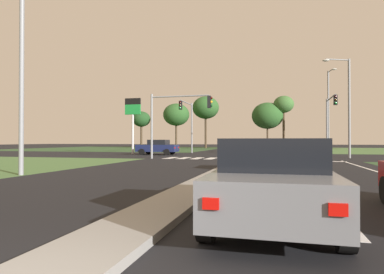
# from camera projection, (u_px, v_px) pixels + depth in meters

# --- Properties ---
(ground_plane) EXTENTS (200.00, 200.00, 0.00)m
(ground_plane) POSITION_uv_depth(u_px,v_px,m) (252.00, 156.00, 31.49)
(ground_plane) COLOR black
(grass_verge_far_left) EXTENTS (35.00, 35.00, 0.01)m
(grass_verge_far_left) POSITION_uv_depth(u_px,v_px,m) (122.00, 149.00, 61.53)
(grass_verge_far_left) COLOR #2D4C28
(grass_verge_far_left) RESTS_ON ground
(median_island_near) EXTENTS (1.20, 22.00, 0.14)m
(median_island_near) POSITION_uv_depth(u_px,v_px,m) (217.00, 176.00, 13.08)
(median_island_near) COLOR gray
(median_island_near) RESTS_ON ground
(median_island_far) EXTENTS (1.20, 36.00, 0.14)m
(median_island_far) POSITION_uv_depth(u_px,v_px,m) (263.00, 149.00, 55.71)
(median_island_far) COLOR gray
(median_island_far) RESTS_ON ground
(lane_dash_near) EXTENTS (0.14, 2.00, 0.01)m
(lane_dash_near) POSITION_uv_depth(u_px,v_px,m) (351.00, 225.00, 5.69)
(lane_dash_near) COLOR silver
(lane_dash_near) RESTS_ON ground
(lane_dash_second) EXTENTS (0.14, 2.00, 0.01)m
(lane_dash_second) POSITION_uv_depth(u_px,v_px,m) (313.00, 183.00, 11.50)
(lane_dash_second) COLOR silver
(lane_dash_second) RESTS_ON ground
(lane_dash_third) EXTENTS (0.14, 2.00, 0.01)m
(lane_dash_third) POSITION_uv_depth(u_px,v_px,m) (301.00, 169.00, 17.31)
(lane_dash_third) COLOR silver
(lane_dash_third) RESTS_ON ground
(lane_dash_fourth) EXTENTS (0.14, 2.00, 0.01)m
(lane_dash_fourth) POSITION_uv_depth(u_px,v_px,m) (295.00, 162.00, 23.13)
(lane_dash_fourth) COLOR silver
(lane_dash_fourth) RESTS_ON ground
(stop_bar_near) EXTENTS (6.40, 0.50, 0.01)m
(stop_bar_near) POSITION_uv_depth(u_px,v_px,m) (299.00, 161.00, 23.76)
(stop_bar_near) COLOR silver
(stop_bar_near) RESTS_ON ground
(crosswalk_bar_near) EXTENTS (0.70, 2.80, 0.01)m
(crosswalk_bar_near) POSITION_uv_depth(u_px,v_px,m) (171.00, 158.00, 28.03)
(crosswalk_bar_near) COLOR silver
(crosswalk_bar_near) RESTS_ON ground
(crosswalk_bar_second) EXTENTS (0.70, 2.80, 0.01)m
(crosswalk_bar_second) POSITION_uv_depth(u_px,v_px,m) (184.00, 158.00, 27.75)
(crosswalk_bar_second) COLOR silver
(crosswalk_bar_second) RESTS_ON ground
(crosswalk_bar_third) EXTENTS (0.70, 2.80, 0.01)m
(crosswalk_bar_third) POSITION_uv_depth(u_px,v_px,m) (197.00, 158.00, 27.46)
(crosswalk_bar_third) COLOR silver
(crosswalk_bar_third) RESTS_ON ground
(crosswalk_bar_fourth) EXTENTS (0.70, 2.80, 0.01)m
(crosswalk_bar_fourth) POSITION_uv_depth(u_px,v_px,m) (211.00, 158.00, 27.18)
(crosswalk_bar_fourth) COLOR silver
(crosswalk_bar_fourth) RESTS_ON ground
(crosswalk_bar_fifth) EXTENTS (0.70, 2.80, 0.01)m
(crosswalk_bar_fifth) POSITION_uv_depth(u_px,v_px,m) (225.00, 159.00, 26.89)
(crosswalk_bar_fifth) COLOR silver
(crosswalk_bar_fifth) RESTS_ON ground
(crosswalk_bar_sixth) EXTENTS (0.70, 2.80, 0.01)m
(crosswalk_bar_sixth) POSITION_uv_depth(u_px,v_px,m) (239.00, 159.00, 26.61)
(crosswalk_bar_sixth) COLOR silver
(crosswalk_bar_sixth) RESTS_ON ground
(car_grey_near) EXTENTS (2.07, 4.52, 1.49)m
(car_grey_near) POSITION_uv_depth(u_px,v_px,m) (273.00, 179.00, 5.91)
(car_grey_near) COLOR slate
(car_grey_near) RESTS_ON ground
(car_beige_second) EXTENTS (1.99, 4.33, 1.57)m
(car_beige_second) POSITION_uv_depth(u_px,v_px,m) (251.00, 144.00, 60.67)
(car_beige_second) COLOR #BCAD8E
(car_beige_second) RESTS_ON ground
(car_navy_third) EXTENTS (4.25, 2.06, 1.56)m
(car_navy_third) POSITION_uv_depth(u_px,v_px,m) (158.00, 147.00, 34.51)
(car_navy_third) COLOR #161E47
(car_navy_third) RESTS_ON ground
(car_teal_fourth) EXTENTS (2.06, 4.49, 1.47)m
(car_teal_fourth) POSITION_uv_depth(u_px,v_px,m) (275.00, 155.00, 15.75)
(car_teal_fourth) COLOR #19565B
(car_teal_fourth) RESTS_ON ground
(traffic_signal_far_left) EXTENTS (0.32, 5.16, 6.01)m
(traffic_signal_far_left) POSITION_uv_depth(u_px,v_px,m) (188.00, 117.00, 38.05)
(traffic_signal_far_left) COLOR gray
(traffic_signal_far_left) RESTS_ON ground
(traffic_signal_near_left) EXTENTS (5.13, 0.32, 5.27)m
(traffic_signal_near_left) POSITION_uv_depth(u_px,v_px,m) (174.00, 113.00, 26.53)
(traffic_signal_near_left) COLOR gray
(traffic_signal_near_left) RESTS_ON ground
(traffic_signal_far_right) EXTENTS (0.32, 5.79, 6.03)m
(traffic_signal_far_right) POSITION_uv_depth(u_px,v_px,m) (330.00, 114.00, 34.05)
(traffic_signal_far_right) COLOR gray
(traffic_signal_far_right) RESTS_ON ground
(street_lamp_near) EXTENTS (1.68, 1.54, 10.23)m
(street_lamp_near) POSITION_uv_depth(u_px,v_px,m) (22.00, 43.00, 14.23)
(street_lamp_near) COLOR gray
(street_lamp_near) RESTS_ON ground
(street_lamp_second) EXTENTS (2.33, 1.09, 8.38)m
(street_lamp_second) POSITION_uv_depth(u_px,v_px,m) (347.00, 102.00, 27.90)
(street_lamp_second) COLOR gray
(street_lamp_second) RESTS_ON ground
(street_lamp_third) EXTENTS (0.73, 2.20, 9.71)m
(street_lamp_third) POSITION_uv_depth(u_px,v_px,m) (329.00, 107.00, 38.99)
(street_lamp_third) COLOR gray
(street_lamp_third) RESTS_ON ground
(fuel_price_totem) EXTENTS (1.80, 0.24, 6.17)m
(fuel_price_totem) POSITION_uv_depth(u_px,v_px,m) (133.00, 113.00, 36.72)
(fuel_price_totem) COLOR silver
(fuel_price_totem) RESTS_ON ground
(treeline_near) EXTENTS (3.66, 3.66, 7.40)m
(treeline_near) POSITION_uv_depth(u_px,v_px,m) (141.00, 119.00, 67.08)
(treeline_near) COLOR #423323
(treeline_near) RESTS_ON ground
(treeline_second) EXTENTS (5.05, 5.05, 8.64)m
(treeline_second) POSITION_uv_depth(u_px,v_px,m) (176.00, 115.00, 63.84)
(treeline_second) COLOR #423323
(treeline_second) RESTS_ON ground
(treeline_third) EXTENTS (5.19, 5.19, 10.16)m
(treeline_third) POSITION_uv_depth(u_px,v_px,m) (206.00, 108.00, 64.90)
(treeline_third) COLOR #423323
(treeline_third) RESTS_ON ground
(treeline_fourth) EXTENTS (3.49, 3.49, 9.29)m
(treeline_fourth) POSITION_uv_depth(u_px,v_px,m) (284.00, 105.00, 57.66)
(treeline_fourth) COLOR #423323
(treeline_fourth) RESTS_ON ground
(treeline_fifth) EXTENTS (5.49, 5.49, 8.24)m
(treeline_fifth) POSITION_uv_depth(u_px,v_px,m) (267.00, 116.00, 58.69)
(treeline_fifth) COLOR #423323
(treeline_fifth) RESTS_ON ground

